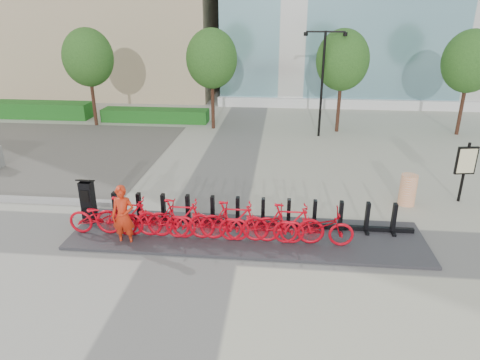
# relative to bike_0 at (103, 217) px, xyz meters

# --- Properties ---
(ground) EXTENTS (120.00, 120.00, 0.00)m
(ground) POSITION_rel_bike_0_xyz_m (2.60, 0.05, -0.58)
(ground) COLOR #B4B39A
(gravel_patch) EXTENTS (14.00, 14.00, 0.00)m
(gravel_patch) POSITION_rel_bike_0_xyz_m (-7.40, 7.05, -0.58)
(gravel_patch) COLOR #4C473D
(gravel_patch) RESTS_ON ground
(hedge_a) EXTENTS (10.00, 1.40, 0.90)m
(hedge_a) POSITION_rel_bike_0_xyz_m (-11.40, 13.55, -0.13)
(hedge_a) COLOR #257325
(hedge_a) RESTS_ON ground
(hedge_b) EXTENTS (6.00, 1.20, 0.70)m
(hedge_b) POSITION_rel_bike_0_xyz_m (-2.40, 13.25, -0.23)
(hedge_b) COLOR #257325
(hedge_b) RESTS_ON ground
(tree_0) EXTENTS (2.60, 2.60, 5.10)m
(tree_0) POSITION_rel_bike_0_xyz_m (-5.40, 12.05, 3.01)
(tree_0) COLOR #43281B
(tree_0) RESTS_ON ground
(tree_1) EXTENTS (2.60, 2.60, 5.10)m
(tree_1) POSITION_rel_bike_0_xyz_m (1.10, 12.05, 3.01)
(tree_1) COLOR #43281B
(tree_1) RESTS_ON ground
(tree_2) EXTENTS (2.60, 2.60, 5.10)m
(tree_2) POSITION_rel_bike_0_xyz_m (7.60, 12.05, 3.01)
(tree_2) COLOR #43281B
(tree_2) RESTS_ON ground
(tree_3) EXTENTS (2.60, 2.60, 5.10)m
(tree_3) POSITION_rel_bike_0_xyz_m (13.60, 12.05, 3.01)
(tree_3) COLOR #43281B
(tree_3) RESTS_ON ground
(streetlamp) EXTENTS (2.00, 0.20, 5.00)m
(streetlamp) POSITION_rel_bike_0_xyz_m (6.60, 11.05, 2.55)
(streetlamp) COLOR black
(streetlamp) RESTS_ON ground
(dock_pad) EXTENTS (9.60, 2.40, 0.08)m
(dock_pad) POSITION_rel_bike_0_xyz_m (3.90, 0.35, -0.54)
(dock_pad) COLOR #313035
(dock_pad) RESTS_ON ground
(dock_rail_posts) EXTENTS (8.02, 0.50, 0.85)m
(dock_rail_posts) POSITION_rel_bike_0_xyz_m (3.96, 0.82, -0.08)
(dock_rail_posts) COLOR black
(dock_rail_posts) RESTS_ON dock_pad
(bike_0) EXTENTS (1.91, 0.67, 1.00)m
(bike_0) POSITION_rel_bike_0_xyz_m (0.00, 0.00, 0.00)
(bike_0) COLOR red
(bike_0) RESTS_ON dock_pad
(bike_1) EXTENTS (1.85, 0.52, 1.11)m
(bike_1) POSITION_rel_bike_0_xyz_m (0.72, 0.00, 0.06)
(bike_1) COLOR red
(bike_1) RESTS_ON dock_pad
(bike_2) EXTENTS (1.91, 0.67, 1.00)m
(bike_2) POSITION_rel_bike_0_xyz_m (1.44, 0.00, 0.00)
(bike_2) COLOR red
(bike_2) RESTS_ON dock_pad
(bike_3) EXTENTS (1.85, 0.52, 1.11)m
(bike_3) POSITION_rel_bike_0_xyz_m (2.16, 0.00, 0.06)
(bike_3) COLOR red
(bike_3) RESTS_ON dock_pad
(bike_4) EXTENTS (1.91, 0.67, 1.00)m
(bike_4) POSITION_rel_bike_0_xyz_m (2.88, 0.00, 0.00)
(bike_4) COLOR red
(bike_4) RESTS_ON dock_pad
(bike_5) EXTENTS (1.85, 0.52, 1.11)m
(bike_5) POSITION_rel_bike_0_xyz_m (3.60, 0.00, 0.06)
(bike_5) COLOR red
(bike_5) RESTS_ON dock_pad
(bike_6) EXTENTS (1.91, 0.67, 1.00)m
(bike_6) POSITION_rel_bike_0_xyz_m (4.32, 0.00, 0.00)
(bike_6) COLOR red
(bike_6) RESTS_ON dock_pad
(bike_7) EXTENTS (1.85, 0.52, 1.11)m
(bike_7) POSITION_rel_bike_0_xyz_m (5.04, 0.00, 0.06)
(bike_7) COLOR red
(bike_7) RESTS_ON dock_pad
(bike_8) EXTENTS (1.91, 0.67, 1.00)m
(bike_8) POSITION_rel_bike_0_xyz_m (5.76, 0.00, 0.00)
(bike_8) COLOR red
(bike_8) RESTS_ON dock_pad
(kiosk) EXTENTS (0.43, 0.36, 1.35)m
(kiosk) POSITION_rel_bike_0_xyz_m (-0.70, 0.68, 0.15)
(kiosk) COLOR black
(kiosk) RESTS_ON dock_pad
(worker_red) EXTENTS (0.61, 0.41, 1.67)m
(worker_red) POSITION_rel_bike_0_xyz_m (0.75, -0.40, 0.25)
(worker_red) COLOR red
(worker_red) RESTS_ON ground
(construction_barrel) EXTENTS (0.70, 0.70, 1.01)m
(construction_barrel) POSITION_rel_bike_0_xyz_m (8.83, 3.00, -0.08)
(construction_barrel) COLOR orange
(construction_barrel) RESTS_ON ground
(map_sign) EXTENTS (0.66, 0.21, 1.99)m
(map_sign) POSITION_rel_bike_0_xyz_m (10.61, 3.43, 0.74)
(map_sign) COLOR black
(map_sign) RESTS_ON ground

